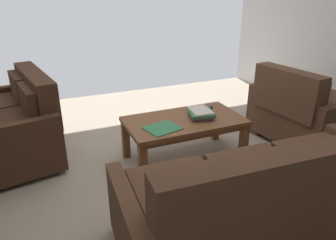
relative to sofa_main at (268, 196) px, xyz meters
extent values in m
cube|color=tan|center=(0.29, -1.04, -0.36)|extent=(5.29, 5.21, 0.01)
cylinder|color=black|center=(-0.83, -0.35, -0.33)|extent=(0.05, 0.05, 0.06)
cylinder|color=black|center=(0.79, -0.43, -0.33)|extent=(0.05, 0.05, 0.06)
cube|color=brown|center=(0.00, -0.07, -0.13)|extent=(1.81, 0.86, 0.35)
cube|color=brown|center=(-0.60, -0.06, 0.10)|extent=(0.59, 0.70, 0.10)
cube|color=brown|center=(0.00, -0.09, 0.10)|extent=(0.59, 0.70, 0.10)
cube|color=brown|center=(0.59, -0.12, 0.10)|extent=(0.59, 0.70, 0.10)
cube|color=brown|center=(0.01, 0.25, 0.24)|extent=(1.78, 0.27, 0.48)
cube|color=brown|center=(0.01, 0.14, 0.24)|extent=(0.54, 0.15, 0.34)
cube|color=brown|center=(0.60, 0.11, 0.24)|extent=(0.54, 0.15, 0.34)
cube|color=brown|center=(0.93, -0.12, -0.06)|extent=(0.14, 0.77, 0.51)
cylinder|color=black|center=(1.41, -2.46, -0.33)|extent=(0.06, 0.06, 0.06)
cylinder|color=black|center=(1.24, -1.55, -0.33)|extent=(0.06, 0.06, 0.06)
cube|color=#422819|center=(1.69, -1.94, -0.10)|extent=(1.04, 1.22, 0.39)
cube|color=#422819|center=(1.66, -1.67, 0.14)|extent=(0.83, 0.63, 0.10)
cube|color=#422819|center=(1.32, -2.01, 0.27)|extent=(0.37, 1.09, 0.46)
cube|color=#422819|center=(1.48, -2.25, 0.27)|extent=(0.21, 0.50, 0.33)
cube|color=#422819|center=(1.38, -1.72, 0.27)|extent=(0.21, 0.50, 0.33)
cube|color=#422819|center=(1.58, -1.36, -0.03)|extent=(0.86, 0.25, 0.55)
cube|color=brown|center=(0.02, -1.23, 0.06)|extent=(1.15, 0.63, 0.04)
cube|color=brown|center=(0.02, -1.23, 0.02)|extent=(1.06, 0.57, 0.05)
cube|color=brown|center=(-0.51, -1.50, -0.16)|extent=(0.07, 0.07, 0.40)
cube|color=brown|center=(0.56, -1.50, -0.16)|extent=(0.07, 0.07, 0.40)
cube|color=brown|center=(-0.51, -0.96, -0.16)|extent=(0.07, 0.07, 0.40)
cube|color=brown|center=(0.56, -0.96, -0.16)|extent=(0.07, 0.07, 0.40)
cylinder|color=black|center=(-1.74, -1.45, -0.33)|extent=(0.06, 0.06, 0.06)
cylinder|color=black|center=(-1.12, -0.74, -0.33)|extent=(0.06, 0.06, 0.06)
cylinder|color=black|center=(-1.04, -1.36, -0.33)|extent=(0.06, 0.06, 0.06)
cube|color=brown|center=(-1.43, -1.10, -0.10)|extent=(0.92, 0.88, 0.39)
cube|color=brown|center=(-1.45, -1.10, 0.14)|extent=(0.82, 0.82, 0.10)
cube|color=brown|center=(-1.08, -1.05, 0.28)|extent=(0.28, 0.80, 0.47)
cube|color=brown|center=(-1.19, -1.07, 0.28)|extent=(0.21, 0.72, 0.33)
cube|color=brown|center=(-1.37, -1.54, -0.03)|extent=(0.84, 0.20, 0.55)
cube|color=#996699|center=(-0.16, -1.22, 0.10)|extent=(0.25, 0.28, 0.03)
cube|color=#337F51|center=(-0.15, -1.21, 0.13)|extent=(0.29, 0.31, 0.03)
cube|color=silver|center=(-0.15, -1.22, 0.15)|extent=(0.22, 0.28, 0.02)
cube|color=black|center=(-0.31, -1.42, 0.09)|extent=(0.14, 0.14, 0.02)
cube|color=#59595B|center=(-0.31, -1.42, 0.10)|extent=(0.10, 0.10, 0.00)
cube|color=#337F51|center=(0.31, -1.11, 0.09)|extent=(0.35, 0.32, 0.01)
camera|label=1|loc=(1.29, 1.32, 1.28)|focal=33.58mm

